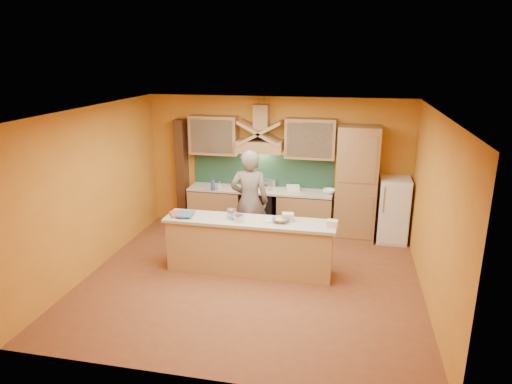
% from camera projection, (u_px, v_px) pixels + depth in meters
% --- Properties ---
extents(floor, '(5.50, 5.00, 0.01)m').
position_uv_depth(floor, '(251.00, 279.00, 7.63)').
color(floor, brown).
rests_on(floor, ground).
extents(ceiling, '(5.50, 5.00, 0.01)m').
position_uv_depth(ceiling, '(251.00, 111.00, 6.82)').
color(ceiling, white).
rests_on(ceiling, wall_back).
extents(wall_back, '(5.50, 0.02, 2.80)m').
position_uv_depth(wall_back, '(277.00, 164.00, 9.57)').
color(wall_back, orange).
rests_on(wall_back, floor).
extents(wall_front, '(5.50, 0.02, 2.80)m').
position_uv_depth(wall_front, '(201.00, 270.00, 4.88)').
color(wall_front, orange).
rests_on(wall_front, floor).
extents(wall_left, '(0.02, 5.00, 2.80)m').
position_uv_depth(wall_left, '(94.00, 190.00, 7.76)').
color(wall_left, orange).
rests_on(wall_left, floor).
extents(wall_right, '(0.02, 5.00, 2.80)m').
position_uv_depth(wall_right, '(434.00, 212.00, 6.69)').
color(wall_right, orange).
rests_on(wall_right, floor).
extents(base_cabinet_left, '(1.10, 0.60, 0.86)m').
position_uv_depth(base_cabinet_left, '(216.00, 208.00, 9.81)').
color(base_cabinet_left, '#A3784A').
rests_on(base_cabinet_left, floor).
extents(base_cabinet_right, '(1.10, 0.60, 0.86)m').
position_uv_depth(base_cabinet_right, '(305.00, 214.00, 9.44)').
color(base_cabinet_right, '#A3784A').
rests_on(base_cabinet_right, floor).
extents(counter_top, '(3.00, 0.62, 0.04)m').
position_uv_depth(counter_top, '(260.00, 190.00, 9.49)').
color(counter_top, beige).
rests_on(counter_top, base_cabinet_left).
extents(stove, '(0.60, 0.58, 0.90)m').
position_uv_depth(stove, '(260.00, 211.00, 9.62)').
color(stove, black).
rests_on(stove, floor).
extents(backsplash, '(3.00, 0.03, 0.70)m').
position_uv_depth(backsplash, '(262.00, 171.00, 9.65)').
color(backsplash, '#1B3C2C').
rests_on(backsplash, wall_back).
extents(range_hood, '(0.92, 0.50, 0.24)m').
position_uv_depth(range_hood, '(260.00, 146.00, 9.27)').
color(range_hood, '#A3784A').
rests_on(range_hood, wall_back).
extents(hood_chimney, '(0.30, 0.30, 0.50)m').
position_uv_depth(hood_chimney, '(261.00, 117.00, 9.19)').
color(hood_chimney, '#A3784A').
rests_on(hood_chimney, wall_back).
extents(upper_cabinet_left, '(1.00, 0.35, 0.80)m').
position_uv_depth(upper_cabinet_left, '(214.00, 135.00, 9.48)').
color(upper_cabinet_left, '#A3784A').
rests_on(upper_cabinet_left, wall_back).
extents(upper_cabinet_right, '(1.00, 0.35, 0.80)m').
position_uv_depth(upper_cabinet_right, '(310.00, 139.00, 9.09)').
color(upper_cabinet_right, '#A3784A').
rests_on(upper_cabinet_right, wall_back).
extents(pantry_column, '(0.80, 0.60, 2.30)m').
position_uv_depth(pantry_column, '(356.00, 184.00, 9.03)').
color(pantry_column, '#A3784A').
rests_on(pantry_column, floor).
extents(fridge, '(0.58, 0.60, 1.30)m').
position_uv_depth(fridge, '(393.00, 210.00, 9.03)').
color(fridge, white).
rests_on(fridge, floor).
extents(trim_column_left, '(0.20, 0.30, 2.30)m').
position_uv_depth(trim_column_left, '(182.00, 172.00, 9.90)').
color(trim_column_left, '#472816').
rests_on(trim_column_left, floor).
extents(island_body, '(2.80, 0.55, 0.88)m').
position_uv_depth(island_body, '(249.00, 248.00, 7.80)').
color(island_body, tan).
rests_on(island_body, floor).
extents(island_top, '(2.90, 0.62, 0.05)m').
position_uv_depth(island_top, '(249.00, 221.00, 7.66)').
color(island_top, beige).
rests_on(island_top, island_body).
extents(person, '(0.78, 0.57, 1.96)m').
position_uv_depth(person, '(249.00, 202.00, 8.48)').
color(person, '#70665B').
rests_on(person, floor).
extents(pot_large, '(0.28, 0.28, 0.17)m').
position_uv_depth(pot_large, '(255.00, 186.00, 9.49)').
color(pot_large, silver).
rests_on(pot_large, stove).
extents(pot_small, '(0.21, 0.21, 0.13)m').
position_uv_depth(pot_small, '(266.00, 187.00, 9.46)').
color(pot_small, silver).
rests_on(pot_small, stove).
extents(soap_bottle_a, '(0.10, 0.10, 0.17)m').
position_uv_depth(soap_bottle_a, '(220.00, 186.00, 9.43)').
color(soap_bottle_a, beige).
rests_on(soap_bottle_a, counter_top).
extents(soap_bottle_b, '(0.12, 0.12, 0.26)m').
position_uv_depth(soap_bottle_b, '(213.00, 184.00, 9.38)').
color(soap_bottle_b, '#32528B').
rests_on(soap_bottle_b, counter_top).
extents(bowl_back, '(0.30, 0.30, 0.08)m').
position_uv_depth(bowl_back, '(329.00, 191.00, 9.19)').
color(bowl_back, white).
rests_on(bowl_back, counter_top).
extents(dish_rack, '(0.30, 0.26, 0.09)m').
position_uv_depth(dish_rack, '(293.00, 188.00, 9.42)').
color(dish_rack, white).
rests_on(dish_rack, counter_top).
extents(book_lower, '(0.36, 0.39, 0.03)m').
position_uv_depth(book_lower, '(170.00, 215.00, 7.86)').
color(book_lower, '#A94D3C').
rests_on(book_lower, island_top).
extents(book_upper, '(0.29, 0.37, 0.03)m').
position_uv_depth(book_upper, '(179.00, 214.00, 7.84)').
color(book_upper, '#3A6280').
rests_on(book_upper, island_top).
extents(jar_large, '(0.17, 0.17, 0.16)m').
position_uv_depth(jar_large, '(232.00, 213.00, 7.73)').
color(jar_large, silver).
rests_on(jar_large, island_top).
extents(jar_small, '(0.15, 0.15, 0.14)m').
position_uv_depth(jar_small, '(234.00, 215.00, 7.67)').
color(jar_small, white).
rests_on(jar_small, island_top).
extents(kitchen_scale, '(0.15, 0.15, 0.11)m').
position_uv_depth(kitchen_scale, '(239.00, 219.00, 7.55)').
color(kitchen_scale, silver).
rests_on(kitchen_scale, island_top).
extents(mixing_bowl, '(0.30, 0.30, 0.07)m').
position_uv_depth(mixing_bowl, '(280.00, 220.00, 7.55)').
color(mixing_bowl, white).
rests_on(mixing_bowl, island_top).
extents(cloth, '(0.28, 0.25, 0.02)m').
position_uv_depth(cloth, '(271.00, 220.00, 7.61)').
color(cloth, beige).
rests_on(cloth, island_top).
extents(grocery_bag_a, '(0.22, 0.19, 0.13)m').
position_uv_depth(grocery_bag_a, '(288.00, 217.00, 7.61)').
color(grocery_bag_a, beige).
rests_on(grocery_bag_a, island_top).
extents(grocery_bag_b, '(0.18, 0.15, 0.11)m').
position_uv_depth(grocery_bag_b, '(332.00, 223.00, 7.34)').
color(grocery_bag_b, beige).
rests_on(grocery_bag_b, island_top).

